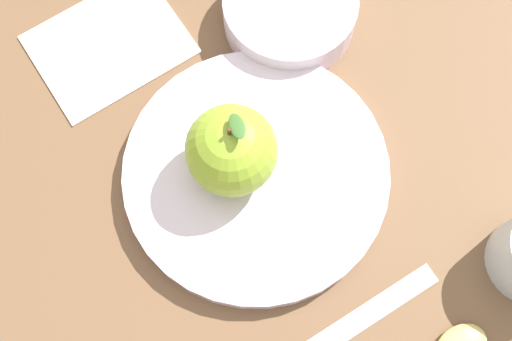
{
  "coord_description": "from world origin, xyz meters",
  "views": [
    {
      "loc": [
        -0.07,
        -0.14,
        0.57
      ],
      "look_at": [
        0.01,
        0.02,
        0.02
      ],
      "focal_mm": 46.17,
      "sensor_mm": 36.0,
      "label": 1
    }
  ],
  "objects": [
    {
      "name": "ground_plane",
      "position": [
        0.0,
        0.0,
        0.0
      ],
      "size": [
        2.4,
        2.4,
        0.0
      ],
      "primitive_type": "plane",
      "color": "brown"
    },
    {
      "name": "dinner_plate",
      "position": [
        0.01,
        0.02,
        0.01
      ],
      "size": [
        0.24,
        0.24,
        0.02
      ],
      "color": "silver",
      "rests_on": "ground_plane"
    },
    {
      "name": "apple",
      "position": [
        -0.01,
        0.03,
        0.06
      ],
      "size": [
        0.08,
        0.08,
        0.09
      ],
      "color": "#8CB22D",
      "rests_on": "dinner_plate"
    },
    {
      "name": "side_bowl",
      "position": [
        0.11,
        0.15,
        0.02
      ],
      "size": [
        0.13,
        0.13,
        0.04
      ],
      "color": "silver",
      "rests_on": "ground_plane"
    },
    {
      "name": "linen_napkin",
      "position": [
        -0.05,
        0.2,
        0.0
      ],
      "size": [
        0.15,
        0.13,
        0.0
      ],
      "primitive_type": "cube",
      "rotation": [
        0.0,
        0.0,
        4.81
      ],
      "color": "silver",
      "rests_on": "ground_plane"
    }
  ]
}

